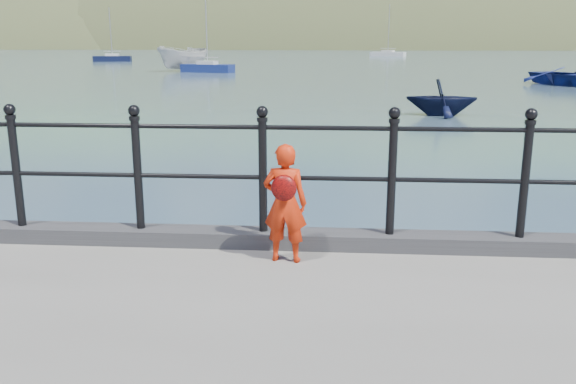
# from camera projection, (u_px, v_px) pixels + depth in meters

# --- Properties ---
(ground) EXTENTS (600.00, 600.00, 0.00)m
(ground) POSITION_uv_depth(u_px,v_px,m) (209.00, 330.00, 6.32)
(ground) COLOR #2D4251
(ground) RESTS_ON ground
(kerb) EXTENTS (60.00, 0.30, 0.15)m
(kerb) POSITION_uv_depth(u_px,v_px,m) (202.00, 237.00, 5.91)
(kerb) COLOR #28282B
(kerb) RESTS_ON quay
(railing) EXTENTS (18.11, 0.11, 1.20)m
(railing) POSITION_uv_depth(u_px,v_px,m) (199.00, 161.00, 5.72)
(railing) COLOR black
(railing) RESTS_ON kerb
(far_shore) EXTENTS (830.00, 200.00, 156.00)m
(far_shore) POSITION_uv_depth(u_px,v_px,m) (428.00, 105.00, 240.48)
(far_shore) COLOR #333A21
(far_shore) RESTS_ON ground
(child) EXTENTS (0.41, 0.33, 1.07)m
(child) POSITION_uv_depth(u_px,v_px,m) (285.00, 203.00, 5.35)
(child) COLOR red
(child) RESTS_ON quay
(launch_blue) EXTENTS (6.28, 7.01, 1.20)m
(launch_blue) POSITION_uv_depth(u_px,v_px,m) (570.00, 76.00, 38.86)
(launch_blue) COLOR navy
(launch_blue) RESTS_ON ground
(launch_white) EXTENTS (4.96, 6.16, 2.27)m
(launch_white) POSITION_uv_depth(u_px,v_px,m) (183.00, 58.00, 55.70)
(launch_white) COLOR beige
(launch_white) RESTS_ON ground
(launch_navy) EXTENTS (2.81, 2.46, 1.41)m
(launch_navy) POSITION_uv_depth(u_px,v_px,m) (442.00, 97.00, 23.67)
(launch_navy) COLOR black
(launch_navy) RESTS_ON ground
(sailboat_deep) EXTENTS (5.98, 3.80, 8.58)m
(sailboat_deep) POSITION_uv_depth(u_px,v_px,m) (388.00, 54.00, 101.14)
(sailboat_deep) COLOR beige
(sailboat_deep) RESTS_ON ground
(sailboat_port) EXTENTS (4.90, 2.71, 6.98)m
(sailboat_port) POSITION_uv_depth(u_px,v_px,m) (208.00, 68.00, 53.80)
(sailboat_port) COLOR navy
(sailboat_port) RESTS_ON ground
(sailboat_left) EXTENTS (4.92, 2.29, 6.93)m
(sailboat_left) POSITION_uv_depth(u_px,v_px,m) (112.00, 59.00, 78.78)
(sailboat_left) COLOR black
(sailboat_left) RESTS_ON ground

